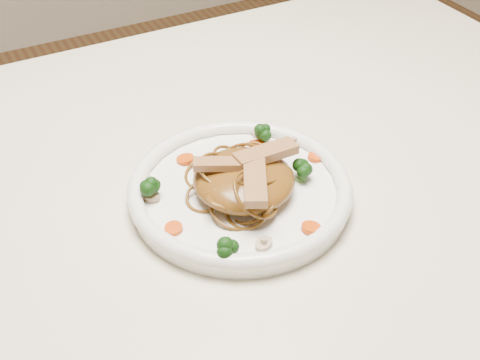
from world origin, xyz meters
name	(u,v)px	position (x,y,z in m)	size (l,w,h in m)	color
table	(225,218)	(0.00, 0.00, 0.65)	(1.20, 0.80, 0.75)	beige
plate	(240,194)	(-0.02, -0.08, 0.76)	(0.27, 0.27, 0.02)	white
noodle_mound	(244,180)	(-0.01, -0.08, 0.78)	(0.12, 0.12, 0.04)	brown
chicken_a	(266,153)	(0.02, -0.08, 0.81)	(0.08, 0.02, 0.01)	tan
chicken_b	(220,164)	(-0.04, -0.07, 0.81)	(0.06, 0.02, 0.01)	tan
chicken_c	(255,182)	(-0.02, -0.12, 0.81)	(0.08, 0.02, 0.01)	tan
broccoli_0	(263,132)	(0.06, 0.00, 0.78)	(0.03, 0.03, 0.03)	#11370B
broccoli_1	(152,188)	(-0.11, -0.04, 0.78)	(0.03, 0.03, 0.03)	#11370B
broccoli_2	(227,248)	(-0.08, -0.17, 0.78)	(0.02, 0.02, 0.03)	#11370B
broccoli_3	(301,171)	(0.06, -0.09, 0.78)	(0.02, 0.02, 0.03)	#11370B
carrot_0	(256,144)	(0.04, -0.01, 0.77)	(0.02, 0.02, 0.01)	#D33A07
carrot_1	(174,228)	(-0.11, -0.10, 0.77)	(0.02, 0.02, 0.01)	#D33A07
carrot_2	(315,157)	(0.10, -0.07, 0.77)	(0.02, 0.02, 0.01)	#D33A07
carrot_3	(185,159)	(-0.05, 0.01, 0.77)	(0.02, 0.02, 0.01)	#D33A07
carrot_4	(311,228)	(0.02, -0.17, 0.77)	(0.02, 0.02, 0.01)	#D33A07
mushroom_0	(264,244)	(-0.04, -0.17, 0.77)	(0.02, 0.02, 0.01)	#C2AC91
mushroom_1	(294,143)	(0.09, -0.03, 0.77)	(0.02, 0.02, 0.01)	#C2AC91
mushroom_2	(150,196)	(-0.12, -0.04, 0.77)	(0.03, 0.03, 0.01)	#C2AC91
mushroom_3	(260,134)	(0.06, 0.01, 0.77)	(0.02, 0.02, 0.01)	#C2AC91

